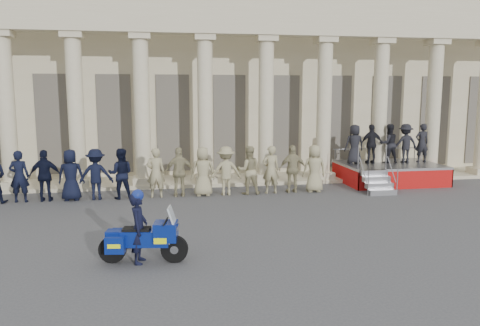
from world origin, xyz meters
name	(u,v)px	position (x,y,z in m)	size (l,w,h in m)	color
ground	(185,246)	(0.00, 0.00, 0.00)	(90.00, 90.00, 0.00)	#414144
building	(170,82)	(0.00, 14.74, 4.52)	(40.00, 12.50, 9.00)	#C4B793
officer_rank	(81,175)	(-3.49, 5.99, 0.95)	(18.37, 0.72, 1.89)	black
reviewing_stand	(388,151)	(9.27, 7.37, 1.39)	(4.20, 4.04, 2.57)	gray
motorcycle	(144,238)	(-0.98, -0.99, 0.58)	(2.07, 0.94, 1.33)	black
rider	(139,226)	(-1.09, -0.98, 0.87)	(0.48, 0.65, 1.74)	black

